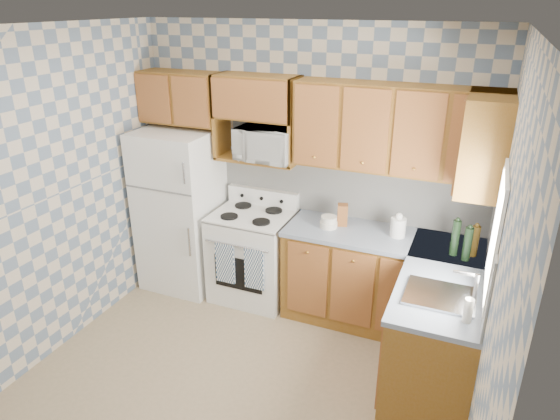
# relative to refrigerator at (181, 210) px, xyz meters

# --- Properties ---
(floor) EXTENTS (3.40, 3.40, 0.00)m
(floor) POSITION_rel_refrigerator_xyz_m (1.27, -1.25, -0.84)
(floor) COLOR #857456
(floor) RESTS_ON ground
(back_wall) EXTENTS (3.40, 0.02, 2.70)m
(back_wall) POSITION_rel_refrigerator_xyz_m (1.27, 0.35, 0.51)
(back_wall) COLOR slate
(back_wall) RESTS_ON ground
(right_wall) EXTENTS (0.02, 3.20, 2.70)m
(right_wall) POSITION_rel_refrigerator_xyz_m (2.97, -1.25, 0.51)
(right_wall) COLOR slate
(right_wall) RESTS_ON ground
(backsplash_back) EXTENTS (2.60, 0.02, 0.56)m
(backsplash_back) POSITION_rel_refrigerator_xyz_m (1.68, 0.34, 0.36)
(backsplash_back) COLOR silver
(backsplash_back) RESTS_ON back_wall
(backsplash_right) EXTENTS (0.02, 1.60, 0.56)m
(backsplash_right) POSITION_rel_refrigerator_xyz_m (2.96, -0.45, 0.36)
(backsplash_right) COLOR silver
(backsplash_right) RESTS_ON right_wall
(refrigerator) EXTENTS (0.75, 0.70, 1.68)m
(refrigerator) POSITION_rel_refrigerator_xyz_m (0.00, 0.00, 0.00)
(refrigerator) COLOR white
(refrigerator) RESTS_ON floor
(stove_body) EXTENTS (0.76, 0.65, 0.90)m
(stove_body) POSITION_rel_refrigerator_xyz_m (0.80, 0.03, -0.39)
(stove_body) COLOR white
(stove_body) RESTS_ON floor
(cooktop) EXTENTS (0.76, 0.65, 0.02)m
(cooktop) POSITION_rel_refrigerator_xyz_m (0.80, 0.03, 0.07)
(cooktop) COLOR silver
(cooktop) RESTS_ON stove_body
(backguard) EXTENTS (0.76, 0.08, 0.17)m
(backguard) POSITION_rel_refrigerator_xyz_m (0.80, 0.30, 0.16)
(backguard) COLOR white
(backguard) RESTS_ON cooktop
(dish_towel_left) EXTENTS (0.20, 0.02, 0.42)m
(dish_towel_left) POSITION_rel_refrigerator_xyz_m (0.68, -0.32, -0.32)
(dish_towel_left) COLOR navy
(dish_towel_left) RESTS_ON stove_body
(dish_towel_right) EXTENTS (0.20, 0.02, 0.42)m
(dish_towel_right) POSITION_rel_refrigerator_xyz_m (0.99, -0.32, -0.32)
(dish_towel_right) COLOR navy
(dish_towel_right) RESTS_ON stove_body
(base_cabinets_back) EXTENTS (1.75, 0.60, 0.88)m
(base_cabinets_back) POSITION_rel_refrigerator_xyz_m (2.10, 0.05, -0.40)
(base_cabinets_back) COLOR brown
(base_cabinets_back) RESTS_ON floor
(base_cabinets_right) EXTENTS (0.60, 1.60, 0.88)m
(base_cabinets_right) POSITION_rel_refrigerator_xyz_m (2.67, -0.45, -0.40)
(base_cabinets_right) COLOR brown
(base_cabinets_right) RESTS_ON floor
(countertop_back) EXTENTS (1.77, 0.63, 0.04)m
(countertop_back) POSITION_rel_refrigerator_xyz_m (2.10, 0.05, 0.06)
(countertop_back) COLOR slate
(countertop_back) RESTS_ON base_cabinets_back
(countertop_right) EXTENTS (0.63, 1.60, 0.04)m
(countertop_right) POSITION_rel_refrigerator_xyz_m (2.67, -0.45, 0.06)
(countertop_right) COLOR slate
(countertop_right) RESTS_ON base_cabinets_right
(upper_cabinets_back) EXTENTS (1.75, 0.33, 0.74)m
(upper_cabinets_back) POSITION_rel_refrigerator_xyz_m (2.10, 0.19, 1.01)
(upper_cabinets_back) COLOR brown
(upper_cabinets_back) RESTS_ON back_wall
(upper_cabinets_fridge) EXTENTS (0.82, 0.33, 0.50)m
(upper_cabinets_fridge) POSITION_rel_refrigerator_xyz_m (-0.02, 0.19, 1.13)
(upper_cabinets_fridge) COLOR brown
(upper_cabinets_fridge) RESTS_ON back_wall
(upper_cabinets_right) EXTENTS (0.33, 0.70, 0.74)m
(upper_cabinets_right) POSITION_rel_refrigerator_xyz_m (2.81, 0.00, 1.01)
(upper_cabinets_right) COLOR brown
(upper_cabinets_right) RESTS_ON right_wall
(microwave_shelf) EXTENTS (0.80, 0.33, 0.03)m
(microwave_shelf) POSITION_rel_refrigerator_xyz_m (0.80, 0.19, 0.60)
(microwave_shelf) COLOR brown
(microwave_shelf) RESTS_ON back_wall
(microwave) EXTENTS (0.57, 0.39, 0.31)m
(microwave) POSITION_rel_refrigerator_xyz_m (0.91, 0.16, 0.76)
(microwave) COLOR white
(microwave) RESTS_ON microwave_shelf
(sink) EXTENTS (0.48, 0.40, 0.03)m
(sink) POSITION_rel_refrigerator_xyz_m (2.67, -0.80, 0.09)
(sink) COLOR #B7B7BC
(sink) RESTS_ON countertop_right
(window) EXTENTS (0.02, 0.66, 0.86)m
(window) POSITION_rel_refrigerator_xyz_m (2.96, -0.80, 0.61)
(window) COLOR white
(window) RESTS_ON right_wall
(bottle_0) EXTENTS (0.07, 0.07, 0.30)m
(bottle_0) POSITION_rel_refrigerator_xyz_m (2.70, -0.09, 0.23)
(bottle_0) COLOR black
(bottle_0) RESTS_ON countertop_back
(bottle_1) EXTENTS (0.07, 0.07, 0.28)m
(bottle_1) POSITION_rel_refrigerator_xyz_m (2.80, -0.15, 0.22)
(bottle_1) COLOR black
(bottle_1) RESTS_ON countertop_back
(bottle_2) EXTENTS (0.07, 0.07, 0.26)m
(bottle_2) POSITION_rel_refrigerator_xyz_m (2.85, -0.05, 0.21)
(bottle_2) COLOR brown
(bottle_2) RESTS_ON countertop_back
(knife_block) EXTENTS (0.12, 0.12, 0.20)m
(knife_block) POSITION_rel_refrigerator_xyz_m (1.69, 0.12, 0.18)
(knife_block) COLOR brown
(knife_block) RESTS_ON countertop_back
(electric_kettle) EXTENTS (0.14, 0.14, 0.17)m
(electric_kettle) POSITION_rel_refrigerator_xyz_m (2.21, 0.07, 0.17)
(electric_kettle) COLOR white
(electric_kettle) RESTS_ON countertop_back
(food_containers) EXTENTS (0.16, 0.16, 0.11)m
(food_containers) POSITION_rel_refrigerator_xyz_m (1.59, 0.02, 0.13)
(food_containers) COLOR beige
(food_containers) RESTS_ON countertop_back
(soap_bottle) EXTENTS (0.06, 0.06, 0.17)m
(soap_bottle) POSITION_rel_refrigerator_xyz_m (2.87, -1.04, 0.17)
(soap_bottle) COLOR beige
(soap_bottle) RESTS_ON countertop_right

